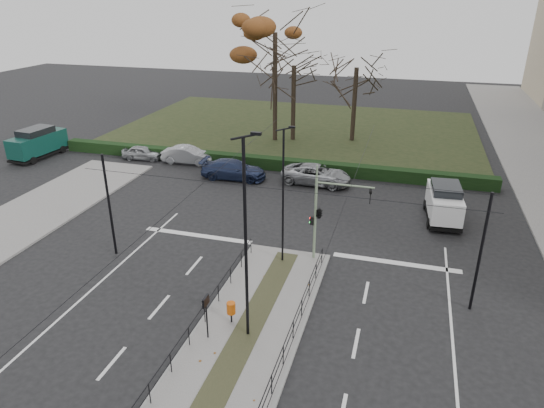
{
  "coord_description": "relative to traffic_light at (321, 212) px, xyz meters",
  "views": [
    {
      "loc": [
        5.86,
        -19.03,
        13.83
      ],
      "look_at": [
        -1.55,
        6.57,
        2.18
      ],
      "focal_mm": 32.0,
      "sensor_mm": 36.0,
      "label": 1
    }
  ],
  "objects": [
    {
      "name": "ground",
      "position": [
        -1.79,
        -4.5,
        -3.0
      ],
      "size": [
        140.0,
        140.0,
        0.0
      ],
      "primitive_type": "plane",
      "color": "black",
      "rests_on": "ground"
    },
    {
      "name": "median_island",
      "position": [
        -1.79,
        -7.0,
        -2.93
      ],
      "size": [
        4.4,
        15.0,
        0.14
      ],
      "primitive_type": "cube",
      "color": "slate",
      "rests_on": "ground"
    },
    {
      "name": "park",
      "position": [
        -7.79,
        27.5,
        -2.95
      ],
      "size": [
        38.0,
        26.0,
        0.1
      ],
      "primitive_type": "cube",
      "color": "black",
      "rests_on": "ground"
    },
    {
      "name": "hedge",
      "position": [
        -7.79,
        14.1,
        -2.5
      ],
      "size": [
        38.0,
        1.0,
        1.0
      ],
      "primitive_type": "cube",
      "color": "black",
      "rests_on": "ground"
    },
    {
      "name": "median_railing",
      "position": [
        -1.79,
        -7.1,
        -2.02
      ],
      "size": [
        4.14,
        13.24,
        0.92
      ],
      "color": "black",
      "rests_on": "median_island"
    },
    {
      "name": "catenary",
      "position": [
        -1.79,
        -2.88,
        0.42
      ],
      "size": [
        20.0,
        34.0,
        6.0
      ],
      "color": "black",
      "rests_on": "ground"
    },
    {
      "name": "traffic_light",
      "position": [
        0.0,
        0.0,
        0.0
      ],
      "size": [
        3.34,
        1.91,
        4.91
      ],
      "color": "slate",
      "rests_on": "median_island"
    },
    {
      "name": "litter_bin",
      "position": [
        -2.68,
        -6.77,
        -2.13
      ],
      "size": [
        0.4,
        0.4,
        1.02
      ],
      "color": "black",
      "rests_on": "median_island"
    },
    {
      "name": "info_panel",
      "position": [
        -3.29,
        -8.07,
        -1.23
      ],
      "size": [
        0.12,
        0.54,
        2.08
      ],
      "color": "black",
      "rests_on": "median_island"
    },
    {
      "name": "streetlamp_median_near",
      "position": [
        -1.68,
        -7.37,
        1.76
      ],
      "size": [
        0.76,
        0.16,
        9.09
      ],
      "color": "black",
      "rests_on": "median_island"
    },
    {
      "name": "streetlamp_median_far",
      "position": [
        -1.88,
        -0.81,
        1.04
      ],
      "size": [
        0.64,
        0.13,
        7.66
      ],
      "color": "black",
      "rests_on": "median_island"
    },
    {
      "name": "parked_car_first",
      "position": [
        -18.73,
        13.33,
        -2.38
      ],
      "size": [
        3.76,
        1.79,
        1.24
      ],
      "primitive_type": "imported",
      "rotation": [
        0.0,
        0.0,
        1.66
      ],
      "color": "#95989C",
      "rests_on": "ground"
    },
    {
      "name": "parked_car_second",
      "position": [
        -14.34,
        13.5,
        -2.25
      ],
      "size": [
        4.6,
        1.79,
        1.49
      ],
      "primitive_type": "imported",
      "rotation": [
        0.0,
        0.0,
        1.62
      ],
      "color": "#95989C",
      "rests_on": "ground"
    },
    {
      "name": "parked_car_third",
      "position": [
        -9.15,
        10.99,
        -2.24
      ],
      "size": [
        5.35,
        2.4,
        1.52
      ],
      "primitive_type": "imported",
      "rotation": [
        0.0,
        0.0,
        1.62
      ],
      "color": "#212C4E",
      "rests_on": "ground"
    },
    {
      "name": "parked_car_fourth",
      "position": [
        -2.5,
        11.72,
        -2.25
      ],
      "size": [
        5.54,
        2.78,
        1.5
      ],
      "primitive_type": "imported",
      "rotation": [
        0.0,
        0.0,
        1.52
      ],
      "color": "#95989C",
      "rests_on": "ground"
    },
    {
      "name": "white_van",
      "position": [
        6.82,
        7.55,
        -1.71
      ],
      "size": [
        2.39,
        4.78,
        2.47
      ],
      "color": "white",
      "rests_on": "ground"
    },
    {
      "name": "green_van",
      "position": [
        -28.12,
        11.29,
        -1.61
      ],
      "size": [
        2.56,
        5.64,
        2.7
      ],
      "color": "#0C352D",
      "rests_on": "ground"
    },
    {
      "name": "rust_tree",
      "position": [
        -8.92,
        22.47,
        7.42
      ],
      "size": [
        9.21,
        9.21,
        13.58
      ],
      "color": "black",
      "rests_on": "park"
    },
    {
      "name": "bare_tree_center",
      "position": [
        -1.39,
        24.58,
        3.72
      ],
      "size": [
        6.74,
        6.74,
        9.49
      ],
      "color": "black",
      "rests_on": "park"
    },
    {
      "name": "bare_tree_near",
      "position": [
        -7.22,
        23.14,
        3.86
      ],
      "size": [
        6.53,
        6.53,
        9.7
      ],
      "color": "black",
      "rests_on": "park"
    }
  ]
}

